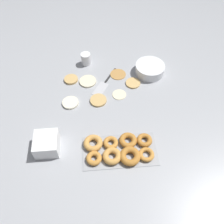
% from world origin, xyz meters
% --- Properties ---
extents(ground_plane, '(3.00, 3.00, 0.00)m').
position_xyz_m(ground_plane, '(0.00, 0.00, 0.00)').
color(ground_plane, '#9EA0A5').
extents(pancake_0, '(0.10, 0.10, 0.02)m').
position_xyz_m(pancake_0, '(-0.24, 0.00, 0.01)').
color(pancake_0, silver).
rests_on(pancake_0, ground_plane).
extents(pancake_1, '(0.11, 0.11, 0.01)m').
position_xyz_m(pancake_1, '(-0.06, 0.01, 0.01)').
color(pancake_1, tan).
rests_on(pancake_1, ground_plane).
extents(pancake_2, '(0.10, 0.10, 0.02)m').
position_xyz_m(pancake_2, '(-0.24, 0.21, 0.01)').
color(pancake_2, tan).
rests_on(pancake_2, ground_plane).
extents(pancake_3, '(0.12, 0.12, 0.01)m').
position_xyz_m(pancake_3, '(-0.12, 0.18, 0.01)').
color(pancake_3, beige).
rests_on(pancake_3, ground_plane).
extents(pancake_4, '(0.10, 0.10, 0.01)m').
position_xyz_m(pancake_4, '(0.19, 0.14, 0.01)').
color(pancake_4, tan).
rests_on(pancake_4, ground_plane).
extents(pancake_5, '(0.11, 0.11, 0.01)m').
position_xyz_m(pancake_5, '(0.10, 0.24, 0.00)').
color(pancake_5, '#B27F42').
rests_on(pancake_5, ground_plane).
extents(pancake_6, '(0.09, 0.09, 0.01)m').
position_xyz_m(pancake_6, '(0.09, 0.05, 0.00)').
color(pancake_6, beige).
rests_on(pancake_6, ground_plane).
extents(donut_tray, '(0.41, 0.21, 0.04)m').
position_xyz_m(donut_tray, '(0.04, -0.37, 0.02)').
color(donut_tray, '#93969B').
rests_on(donut_tray, ground_plane).
extents(batter_bowl, '(0.21, 0.21, 0.07)m').
position_xyz_m(batter_bowl, '(0.32, 0.24, 0.03)').
color(batter_bowl, white).
rests_on(batter_bowl, ground_plane).
extents(container_stack, '(0.13, 0.14, 0.10)m').
position_xyz_m(container_stack, '(-0.35, -0.32, 0.05)').
color(container_stack, white).
rests_on(container_stack, ground_plane).
extents(paper_cup, '(0.07, 0.07, 0.09)m').
position_xyz_m(paper_cup, '(-0.13, 0.38, 0.04)').
color(paper_cup, white).
rests_on(paper_cup, ground_plane).
extents(spatula, '(0.19, 0.27, 0.01)m').
position_xyz_m(spatula, '(-0.02, 0.14, 0.00)').
color(spatula, black).
rests_on(spatula, ground_plane).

